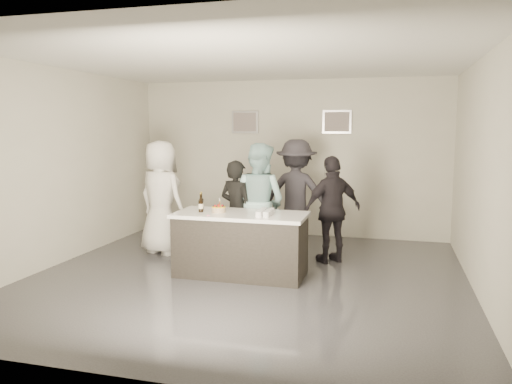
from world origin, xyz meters
The scene contains 19 objects.
floor centered at (0.00, 0.00, 0.00)m, with size 6.00×6.00×0.00m, color #3D3D42.
ceiling centered at (0.00, 0.00, 3.00)m, with size 6.00×6.00×0.00m, color white.
wall_back centered at (0.00, 3.00, 1.50)m, with size 6.00×0.04×3.00m, color beige.
wall_front centered at (0.00, -3.00, 1.50)m, with size 6.00×0.04×3.00m, color beige.
wall_left centered at (-3.00, 0.00, 1.50)m, with size 0.04×6.00×3.00m, color beige.
wall_right centered at (3.00, 0.00, 1.50)m, with size 0.04×6.00×3.00m, color beige.
picture_left centered at (-0.90, 2.97, 2.20)m, with size 0.54×0.04×0.44m, color #B2B2B7.
picture_right centered at (0.90, 2.97, 2.20)m, with size 0.54×0.04×0.44m, color #B2B2B7.
bar_counter centered at (-0.11, 0.08, 0.45)m, with size 1.86×0.86×0.90m, color white.
cake centered at (-0.43, 0.06, 0.94)m, with size 0.20×0.20×0.07m, color yellow.
beer_bottle_a centered at (-0.73, 0.15, 1.03)m, with size 0.07×0.07×0.26m, color black.
beer_bottle_b centered at (-0.68, 0.01, 1.03)m, with size 0.07×0.07×0.26m, color black.
tumbler_cluster centered at (0.26, 0.00, 0.94)m, with size 0.19×0.40×0.08m, color #C58A12.
candles centered at (-0.46, -0.24, 0.90)m, with size 0.24×0.08×0.01m, color pink.
person_main_black centered at (-0.40, 0.80, 0.80)m, with size 0.58×0.38×1.59m, color black.
person_main_blue centered at (-0.07, 0.93, 0.93)m, with size 0.90×0.70×1.86m, color #9ECBCE.
person_guest_left centered at (-1.75, 0.94, 0.94)m, with size 0.92×0.60×1.88m, color white.
person_guest_right centered at (1.06, 1.14, 0.83)m, with size 0.98×0.41×1.67m, color black.
person_guest_back centered at (0.33, 1.93, 0.95)m, with size 1.22×0.70×1.89m, color #2D2B33.
Camera 1 is at (1.92, -6.54, 2.10)m, focal length 35.00 mm.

